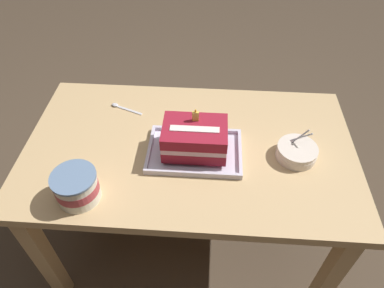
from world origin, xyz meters
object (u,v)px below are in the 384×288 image
(foil_tray, at_px, (195,152))
(bowl_stack, at_px, (297,152))
(birthday_cake, at_px, (195,138))
(serving_spoon_near_tray, at_px, (120,107))
(ice_cream_tub, at_px, (77,187))

(foil_tray, relative_size, bowl_stack, 2.33)
(birthday_cake, xyz_separation_m, serving_spoon_near_tray, (-0.33, 0.24, -0.07))
(foil_tray, xyz_separation_m, bowl_stack, (0.37, 0.01, 0.02))
(birthday_cake, relative_size, bowl_stack, 1.54)
(bowl_stack, bearing_deg, foil_tray, -178.56)
(ice_cream_tub, bearing_deg, serving_spoon_near_tray, 85.77)
(ice_cream_tub, bearing_deg, birthday_cake, 31.24)
(bowl_stack, distance_m, ice_cream_tub, 0.77)
(serving_spoon_near_tray, bearing_deg, bowl_stack, -18.31)
(birthday_cake, distance_m, ice_cream_tub, 0.43)
(foil_tray, relative_size, birthday_cake, 1.52)
(foil_tray, height_order, birthday_cake, birthday_cake)
(birthday_cake, bearing_deg, bowl_stack, 1.44)
(serving_spoon_near_tray, bearing_deg, foil_tray, -36.09)
(bowl_stack, relative_size, serving_spoon_near_tray, 1.03)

